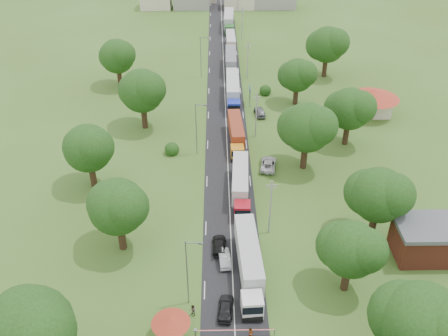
{
  "coord_description": "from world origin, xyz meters",
  "views": [
    {
      "loc": [
        -1.87,
        -62.07,
        47.17
      ],
      "look_at": [
        -0.76,
        5.46,
        3.0
      ],
      "focal_mm": 40.0,
      "sensor_mm": 36.0,
      "label": 1
    }
  ],
  "objects_px": {
    "boom_barrier": "(223,331)",
    "guard_booth": "(171,324)",
    "pedestrian_near": "(251,335)",
    "car_lane_front": "(226,308)",
    "truck_0": "(249,262)",
    "car_lane_mid": "(225,258)",
    "info_sign": "(250,91)"
  },
  "relations": [
    {
      "from": "guard_booth",
      "to": "truck_0",
      "type": "distance_m",
      "value": 13.41
    },
    {
      "from": "guard_booth",
      "to": "pedestrian_near",
      "type": "relative_size",
      "value": 2.36
    },
    {
      "from": "truck_0",
      "to": "car_lane_mid",
      "type": "relative_size",
      "value": 3.65
    },
    {
      "from": "car_lane_mid",
      "to": "pedestrian_near",
      "type": "bearing_deg",
      "value": 96.89
    },
    {
      "from": "info_sign",
      "to": "pedestrian_near",
      "type": "bearing_deg",
      "value": -93.3
    },
    {
      "from": "boom_barrier",
      "to": "truck_0",
      "type": "relative_size",
      "value": 0.6
    },
    {
      "from": "info_sign",
      "to": "car_lane_mid",
      "type": "xyz_separation_m",
      "value": [
        -6.2,
        -48.0,
        -2.31
      ]
    },
    {
      "from": "boom_barrier",
      "to": "info_sign",
      "type": "xyz_separation_m",
      "value": [
        6.56,
        60.0,
        2.11
      ]
    },
    {
      "from": "boom_barrier",
      "to": "car_lane_front",
      "type": "relative_size",
      "value": 2.11
    },
    {
      "from": "car_lane_front",
      "to": "car_lane_mid",
      "type": "bearing_deg",
      "value": -84.25
    },
    {
      "from": "info_sign",
      "to": "car_lane_front",
      "type": "relative_size",
      "value": 0.94
    },
    {
      "from": "guard_booth",
      "to": "car_lane_mid",
      "type": "height_order",
      "value": "guard_booth"
    },
    {
      "from": "car_lane_front",
      "to": "car_lane_mid",
      "type": "distance_m",
      "value": 8.56
    },
    {
      "from": "car_lane_mid",
      "to": "pedestrian_near",
      "type": "xyz_separation_m",
      "value": [
        2.71,
        -12.59,
        0.24
      ]
    },
    {
      "from": "guard_booth",
      "to": "truck_0",
      "type": "bearing_deg",
      "value": 46.13
    },
    {
      "from": "boom_barrier",
      "to": "info_sign",
      "type": "bearing_deg",
      "value": 83.76
    },
    {
      "from": "pedestrian_near",
      "to": "car_lane_front",
      "type": "bearing_deg",
      "value": 87.27
    },
    {
      "from": "car_lane_mid",
      "to": "info_sign",
      "type": "bearing_deg",
      "value": -102.6
    },
    {
      "from": "boom_barrier",
      "to": "truck_0",
      "type": "height_order",
      "value": "truck_0"
    },
    {
      "from": "info_sign",
      "to": "car_lane_mid",
      "type": "bearing_deg",
      "value": -97.36
    },
    {
      "from": "boom_barrier",
      "to": "info_sign",
      "type": "relative_size",
      "value": 2.25
    },
    {
      "from": "boom_barrier",
      "to": "car_lane_front",
      "type": "distance_m",
      "value": 3.47
    },
    {
      "from": "pedestrian_near",
      "to": "boom_barrier",
      "type": "bearing_deg",
      "value": 132.53
    },
    {
      "from": "info_sign",
      "to": "car_lane_front",
      "type": "bearing_deg",
      "value": -96.26
    },
    {
      "from": "car_lane_mid",
      "to": "boom_barrier",
      "type": "bearing_deg",
      "value": 83.05
    },
    {
      "from": "pedestrian_near",
      "to": "car_lane_mid",
      "type": "bearing_deg",
      "value": 65.54
    },
    {
      "from": "boom_barrier",
      "to": "guard_booth",
      "type": "xyz_separation_m",
      "value": [
        -5.84,
        -0.0,
        1.27
      ]
    },
    {
      "from": "boom_barrier",
      "to": "guard_booth",
      "type": "bearing_deg",
      "value": -179.99
    },
    {
      "from": "info_sign",
      "to": "truck_0",
      "type": "height_order",
      "value": "truck_0"
    },
    {
      "from": "boom_barrier",
      "to": "car_lane_front",
      "type": "bearing_deg",
      "value": 84.07
    },
    {
      "from": "car_lane_front",
      "to": "pedestrian_near",
      "type": "distance_m",
      "value": 4.86
    },
    {
      "from": "info_sign",
      "to": "pedestrian_near",
      "type": "distance_m",
      "value": 60.72
    }
  ]
}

